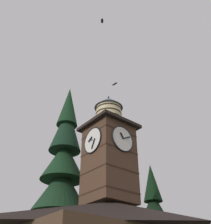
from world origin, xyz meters
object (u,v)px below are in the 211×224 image
at_px(pine_tree_behind, 60,206).
at_px(flying_bird_low, 115,84).
at_px(clock_tower, 109,151).
at_px(flying_bird_high, 102,21).
at_px(moon, 33,211).

xyz_separation_m(pine_tree_behind, flying_bird_low, (-3.39, 3.08, 12.12)).
xyz_separation_m(clock_tower, flying_bird_high, (2.70, 2.44, 10.73)).
height_order(clock_tower, moon, clock_tower).
bearing_deg(moon, clock_tower, 72.70).
distance_m(pine_tree_behind, moon, 35.79).
height_order(moon, flying_bird_low, flying_bird_low).
xyz_separation_m(flying_bird_high, flying_bird_low, (-4.87, -4.06, -2.06)).
bearing_deg(flying_bird_high, moon, -109.81).
bearing_deg(flying_bird_high, clock_tower, -137.83).
distance_m(clock_tower, pine_tree_behind, 5.95).
bearing_deg(flying_bird_low, moon, -104.82).
bearing_deg(pine_tree_behind, clock_tower, 104.54).
relative_size(moon, flying_bird_low, 2.25).
distance_m(clock_tower, flying_bird_low, 9.09).
bearing_deg(moon, pine_tree_behind, 68.52).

